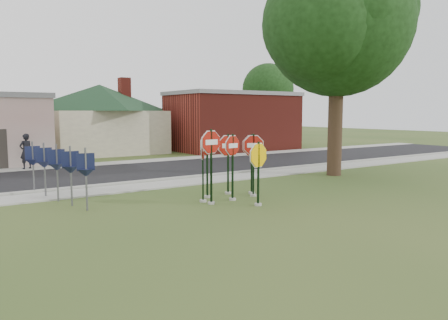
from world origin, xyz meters
TOP-DOWN VIEW (x-y plane):
  - ground at (0.00, 0.00)m, footprint 120.00×120.00m
  - sidewalk_near at (0.00, 5.50)m, footprint 60.00×1.60m
  - road at (0.00, 10.00)m, footprint 60.00×7.00m
  - sidewalk_far at (0.00, 14.30)m, footprint 60.00×1.60m
  - curb at (0.00, 6.50)m, footprint 60.00×0.20m
  - stop_sign_center at (-0.25, 1.25)m, footprint 0.98×0.26m
  - stop_sign_yellow at (-0.06, 0.03)m, footprint 1.13×0.24m
  - stop_sign_left at (-1.22, 1.12)m, footprint 1.09×0.24m
  - stop_sign_right at (0.81, 1.42)m, footprint 0.92×0.53m
  - stop_sign_back_right at (0.30, 2.32)m, footprint 1.10×0.24m
  - stop_sign_back_left at (-0.73, 2.15)m, footprint 1.03×0.49m
  - stop_sign_far_right at (1.06, 1.84)m, footprint 0.58×0.97m
  - stop_sign_far_left at (-1.27, 1.58)m, footprint 0.66×0.85m
  - route_sign_row at (-5.40, 4.50)m, footprint 1.43×4.63m
  - building_house at (2.00, 22.00)m, footprint 11.60×11.60m
  - building_brick at (12.00, 18.50)m, footprint 10.20×6.20m
  - oak_tree at (7.50, 3.50)m, footprint 10.66×10.06m
  - bg_tree_right at (22.00, 26.00)m, footprint 5.60×5.60m
  - pedestrian at (-4.72, 14.18)m, footprint 0.80×0.65m

SIDE VIEW (x-z plane):
  - ground at x=0.00m, z-range 0.00..0.00m
  - road at x=0.00m, z-range 0.00..0.04m
  - sidewalk_near at x=0.00m, z-range 0.00..0.06m
  - sidewalk_far at x=0.00m, z-range 0.00..0.06m
  - curb at x=0.00m, z-range 0.00..0.14m
  - pedestrian at x=-4.72m, z-range 0.06..1.96m
  - route_sign_row at x=-5.40m, z-range 0.22..2.22m
  - stop_sign_yellow at x=-0.06m, z-range 0.23..2.49m
  - stop_sign_far_left at x=-1.27m, z-range 0.27..2.66m
  - stop_sign_far_right at x=1.06m, z-range 0.27..2.66m
  - stop_sign_back_right at x=0.30m, z-range 0.28..2.68m
  - stop_sign_right at x=0.81m, z-range 0.27..2.69m
  - stop_sign_center at x=-0.25m, z-range 0.27..2.71m
  - stop_sign_back_left at x=-0.73m, z-range 0.30..2.80m
  - stop_sign_left at x=-1.22m, z-range 0.33..2.98m
  - building_brick at x=12.00m, z-range 0.03..4.78m
  - building_house at x=2.00m, z-range 0.55..6.75m
  - bg_tree_right at x=22.00m, z-range 1.38..9.78m
  - oak_tree at x=7.50m, z-range 1.90..12.80m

